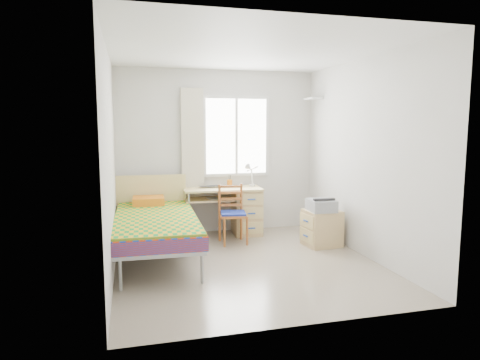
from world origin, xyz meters
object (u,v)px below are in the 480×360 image
at_px(bed, 155,222).
at_px(chair, 233,210).
at_px(desk, 242,209).
at_px(printer, 321,205).
at_px(cabinet, 322,228).

relative_size(bed, chair, 2.64).
bearing_deg(chair, desk, 69.26).
height_order(chair, printer, chair).
distance_m(chair, printer, 1.28).
height_order(chair, cabinet, chair).
height_order(desk, chair, chair).
bearing_deg(desk, printer, -44.12).
distance_m(desk, cabinet, 1.34).
bearing_deg(bed, printer, -0.25).
distance_m(bed, chair, 1.24).
relative_size(desk, printer, 3.01).
bearing_deg(chair, cabinet, -13.03).
xyz_separation_m(bed, printer, (2.31, -0.09, 0.13)).
xyz_separation_m(desk, printer, (0.90, -0.99, 0.20)).
relative_size(bed, desk, 1.84).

